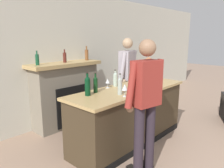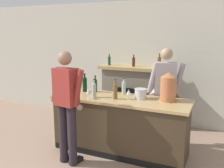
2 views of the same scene
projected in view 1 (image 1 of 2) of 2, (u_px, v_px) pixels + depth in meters
wall_back_panel at (70, 57)px, 4.76m from camera, size 12.00×0.07×2.75m
bar_counter at (129, 115)px, 3.77m from camera, size 2.34×0.78×0.97m
fireplace_stone at (66, 94)px, 4.49m from camera, size 1.52×0.52×1.62m
potted_plant_corner at (150, 90)px, 6.36m from camera, size 0.41×0.42×0.66m
person_customer at (145, 103)px, 2.76m from camera, size 0.65×0.35×1.79m
person_bartender at (127, 77)px, 4.49m from camera, size 0.65×0.36×1.79m
copper_dispenser at (148, 69)px, 4.27m from camera, size 0.26×0.30×0.47m
ice_bucket_steel at (137, 80)px, 3.94m from camera, size 0.21×0.21×0.17m
wine_bottle_merlot_tall at (88, 85)px, 3.18m from camera, size 0.08×0.08×0.34m
wine_bottle_chardonnay_pale at (96, 84)px, 3.36m from camera, size 0.07×0.07×0.31m
wine_bottle_port_short at (120, 85)px, 3.24m from camera, size 0.07×0.07×0.32m
wine_bottle_cabernet_heavy at (115, 79)px, 3.79m from camera, size 0.07×0.07×0.29m
wine_bottle_riesling_slim at (132, 81)px, 3.54m from camera, size 0.07×0.07×0.34m
wine_glass_back_row at (125, 87)px, 3.13m from camera, size 0.09×0.09×0.19m
wine_glass_mid_counter at (136, 76)px, 4.18m from camera, size 0.08×0.08×0.16m
wine_glass_front_left at (108, 81)px, 3.67m from camera, size 0.07×0.07×0.16m
wine_glass_by_dispenser at (137, 80)px, 3.74m from camera, size 0.08×0.08×0.17m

